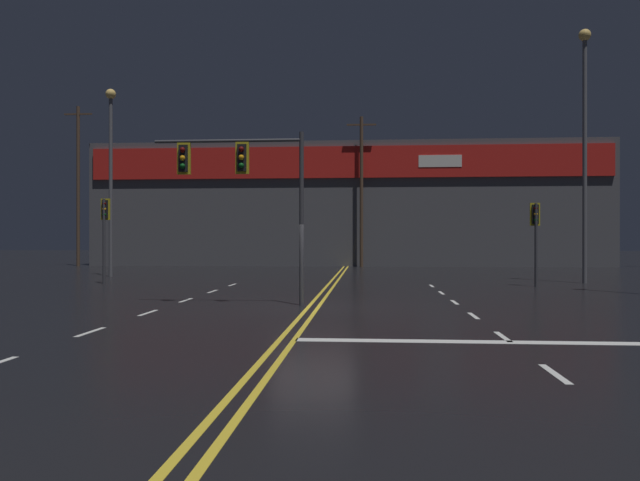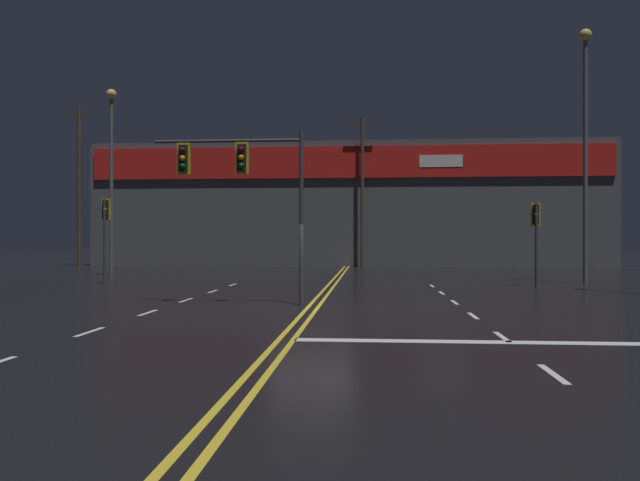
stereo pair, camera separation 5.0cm
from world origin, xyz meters
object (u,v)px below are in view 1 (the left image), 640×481
traffic_signal_corner_northeast (535,225)px  traffic_signal_median (240,173)px  streetlight_near_right (585,126)px  streetlight_near_left (111,158)px  traffic_signal_corner_northwest (105,221)px

traffic_signal_corner_northeast → traffic_signal_median: bearing=-142.9°
traffic_signal_corner_northeast → streetlight_near_right: size_ratio=0.31×
streetlight_near_left → streetlight_near_right: (24.22, -3.41, 0.82)m
traffic_signal_corner_northeast → streetlight_near_right: (2.85, 2.29, 4.67)m
traffic_signal_median → streetlight_near_right: size_ratio=0.45×
traffic_signal_corner_northeast → streetlight_near_left: streetlight_near_left is taller
traffic_signal_median → traffic_signal_corner_northwest: traffic_signal_median is taller
traffic_signal_corner_northeast → streetlight_near_right: 5.93m
streetlight_near_right → traffic_signal_corner_northeast: bearing=-141.2°
traffic_signal_median → traffic_signal_corner_northwest: 12.01m
traffic_signal_corner_northeast → streetlight_near_left: size_ratio=0.35×
traffic_signal_corner_northwest → traffic_signal_corner_northeast: 19.35m
streetlight_near_left → streetlight_near_right: streetlight_near_right is taller
traffic_signal_corner_northwest → streetlight_near_left: size_ratio=0.38×
traffic_signal_corner_northeast → streetlight_near_left: 22.45m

